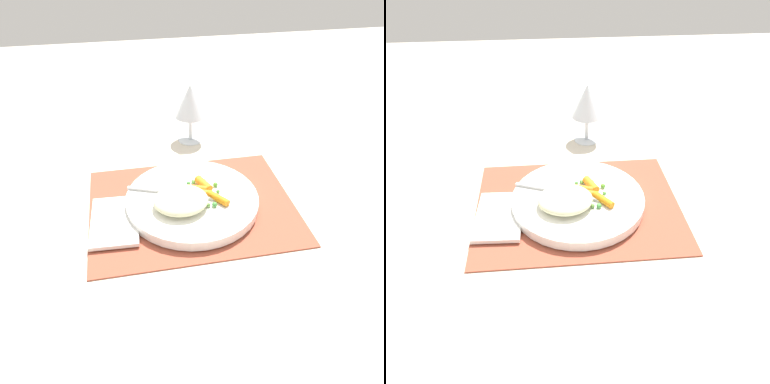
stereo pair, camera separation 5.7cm
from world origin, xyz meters
The scene contains 9 objects.
ground_plane centered at (0.00, 0.00, 0.00)m, with size 2.40×2.40×0.00m, color beige.
placemat centered at (0.00, 0.00, 0.00)m, with size 0.40×0.31×0.01m, color #9E4733.
plate centered at (0.00, 0.00, 0.02)m, with size 0.26×0.26×0.02m, color white.
rice_mound centered at (-0.03, -0.03, 0.04)m, with size 0.10×0.09×0.03m, color beige.
carrot_portion centered at (0.03, 0.00, 0.03)m, with size 0.07×0.10×0.02m.
pea_scatter centered at (0.03, 0.01, 0.03)m, with size 0.06×0.09×0.01m.
fork centered at (-0.02, 0.01, 0.03)m, with size 0.18×0.08×0.01m.
wine_glass centered at (0.05, 0.27, 0.10)m, with size 0.08×0.08×0.15m.
napkin centered at (-0.15, -0.03, 0.01)m, with size 0.09×0.14×0.01m, color white.
Camera 1 is at (-0.11, -0.57, 0.48)m, focal length 35.40 mm.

